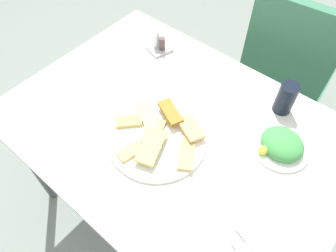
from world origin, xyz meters
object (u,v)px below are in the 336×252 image
dining_table (174,137)px  salad_plate_greens (282,145)px  pide_platter (158,136)px  soda_can (286,98)px  dining_chair (287,66)px  condiment_caddy (159,45)px

dining_table → salad_plate_greens: salad_plate_greens is taller
pide_platter → soda_can: (0.26, 0.39, 0.05)m
dining_chair → salad_plate_greens: bearing=-69.8°
salad_plate_greens → dining_table: bearing=-155.1°
dining_table → salad_plate_greens: (0.33, 0.15, 0.09)m
dining_chair → soda_can: (0.14, -0.44, 0.24)m
dining_table → pide_platter: bearing=-97.2°
pide_platter → soda_can: size_ratio=2.81×
dining_chair → soda_can: 0.52m
soda_can → pide_platter: bearing=-123.8°
salad_plate_greens → soda_can: bearing=116.5°
pide_platter → salad_plate_greens: 0.41m
dining_chair → condiment_caddy: (-0.43, -0.48, 0.20)m
pide_platter → soda_can: bearing=56.2°
pide_platter → dining_table: bearing=82.8°
dining_table → dining_chair: size_ratio=1.29×
condiment_caddy → dining_table: bearing=-41.3°
dining_chair → condiment_caddy: size_ratio=8.24×
salad_plate_greens → condiment_caddy: (-0.65, 0.12, 0.00)m
condiment_caddy → pide_platter: bearing=-49.4°
dining_chair → condiment_caddy: 0.67m
dining_table → pide_platter: (-0.01, -0.08, 0.08)m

